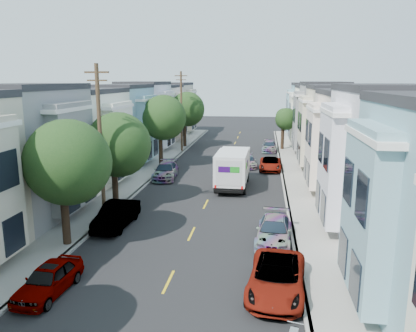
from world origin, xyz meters
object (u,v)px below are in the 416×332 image
tree_b (66,163)px  parked_left_b (49,280)px  parked_left_c (117,215)px  tree_far_r (285,120)px  tree_c (117,145)px  parked_left_d (166,171)px  tree_d (163,118)px  tree_e (187,109)px  utility_pole_near (101,143)px  parked_right_a (277,278)px  parked_right_c (270,164)px  lead_sedan (247,161)px  utility_pole_far (181,112)px  parked_right_b (274,231)px  fedex_truck (233,167)px  parked_right_d (269,147)px

tree_b → parked_left_b: size_ratio=1.74×
parked_left_c → tree_far_r: bearing=70.4°
tree_c → parked_left_b: tree_c is taller
parked_left_b → parked_left_d: (0.00, 21.23, 0.06)m
parked_left_b → tree_c: bearing=99.7°
tree_d → tree_e: size_ratio=1.01×
tree_far_r → utility_pole_near: utility_pole_near is taller
parked_left_c → tree_b: bearing=-111.9°
tree_e → parked_right_a: bearing=-73.5°
tree_c → parked_left_c: 5.94m
tree_d → parked_right_c: size_ratio=1.64×
lead_sedan → utility_pole_far: bearing=130.0°
tree_e → parked_left_c: bearing=-87.4°
tree_c → tree_d: size_ratio=0.91×
lead_sedan → parked_right_a: (2.39, -26.08, 0.11)m
tree_b → parked_right_a: size_ratio=1.38×
parked_left_b → parked_right_c: bearing=72.8°
parked_left_d → parked_right_b: size_ratio=1.05×
tree_b → fedex_truck: tree_b is taller
parked_right_b → parked_right_c: 19.00m
utility_pole_far → parked_right_a: bearing=-71.9°
fedex_truck → parked_right_c: fedex_truck is taller
parked_right_b → lead_sedan: bearing=101.1°
utility_pole_near → parked_left_d: 12.42m
tree_d → utility_pole_near: size_ratio=0.76×
tree_c → parked_right_a: size_ratio=1.34×
parked_left_d → utility_pole_near: bearing=-102.1°
tree_e → fedex_truck: bearing=-68.6°
tree_d → tree_e: 13.15m
tree_c → parked_right_d: tree_c is taller
lead_sedan → fedex_truck: bearing=-103.3°
parked_right_d → parked_left_b: bearing=-103.2°
parked_left_b → parked_left_d: size_ratio=0.85×
utility_pole_far → parked_right_a: utility_pole_far is taller
tree_c → utility_pole_far: size_ratio=0.69×
fedex_truck → parked_left_d: 6.92m
utility_pole_far → parked_left_b: size_ratio=2.44×
tree_b → tree_e: size_ratio=0.94×
tree_c → tree_far_r: tree_c is taller
parked_left_d → parked_right_c: (9.80, 4.91, -0.08)m
tree_e → utility_pole_far: 3.52m
tree_d → tree_e: (0.00, 13.15, -0.06)m
tree_far_r → parked_left_d: size_ratio=1.14×
utility_pole_near → utility_pole_far: bearing=90.0°
parked_right_b → parked_right_d: 30.24m
tree_b → parked_left_c: (1.40, 3.25, -4.02)m
parked_right_b → utility_pole_near: bearing=171.5°
tree_d → lead_sedan: (8.81, 1.43, -4.64)m
lead_sedan → parked_right_c: size_ratio=0.87×
utility_pole_far → parked_left_c: bearing=-87.1°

